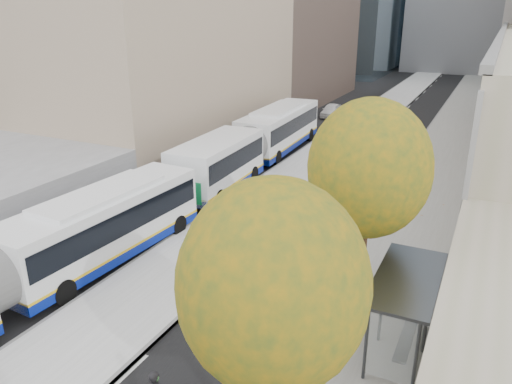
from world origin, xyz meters
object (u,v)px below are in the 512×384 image
Objects in this scene: bus_shelter at (413,291)px; bus_far at (257,141)px; bus_near at (24,264)px; distant_car at (331,110)px.

bus_shelter is 20.75m from bus_far.
bus_shelter is 0.23× the size of bus_far.
bus_far reaches higher than bus_near.
bus_near is 19.40m from bus_far.
bus_shelter is 0.25× the size of bus_near.
bus_shelter is 13.56m from bus_near.
distant_car is (-0.44, 18.27, -1.07)m from bus_far.
bus_shelter is at bearing -52.89° from bus_far.
bus_shelter is 36.97m from distant_car.
bus_far reaches higher than bus_shelter.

